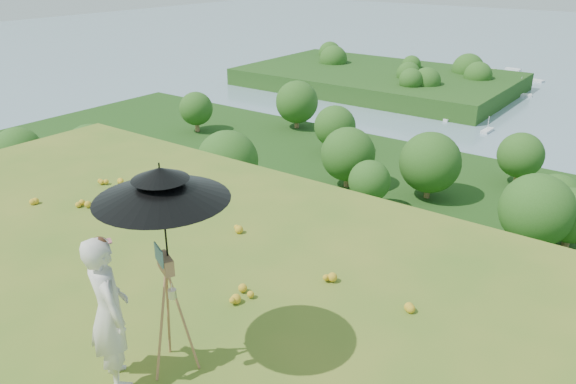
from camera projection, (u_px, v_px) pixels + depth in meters
The scene contains 6 objects.
peninsula at pixel (378, 71), 173.43m from camera, with size 90.00×60.00×12.00m, color #153A0F, non-canonical shape.
slope_trees at pixel (539, 262), 38.07m from camera, with size 110.00×50.00×6.00m, color #295519, non-canonical shape.
painter at pixel (109, 312), 5.73m from camera, with size 0.63×0.41×1.73m, color silver.
field_easel at pixel (170, 309), 5.96m from camera, with size 0.58×0.58×1.53m, color #AB6D47, non-canonical shape.
sun_umbrella at pixel (164, 217), 5.55m from camera, with size 1.35×1.35×1.15m, color black, non-canonical shape.
painter_cap at pixel (98, 242), 5.41m from camera, with size 0.18×0.22×0.10m, color #D4747E, non-canonical shape.
Camera 1 is at (5.94, -1.84, 4.24)m, focal length 35.00 mm.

